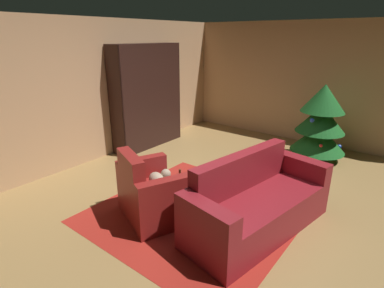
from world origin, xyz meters
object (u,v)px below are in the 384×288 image
object	(u,v)px
couch_red	(256,205)
bottle_on_table	(180,181)
armchair_red	(151,195)
coffee_table	(191,188)
decorated_tree	(321,122)
bookshelf_unit	(152,95)
book_stack_on_table	(192,182)

from	to	relation	value
couch_red	bottle_on_table	world-z (taller)	couch_red
bottle_on_table	armchair_red	bearing A→B (deg)	-145.11
coffee_table	decorated_tree	distance (m)	3.05
decorated_tree	bottle_on_table	bearing A→B (deg)	-103.52
bookshelf_unit	armchair_red	bearing A→B (deg)	-45.82
bookshelf_unit	coffee_table	bearing A→B (deg)	-35.66
bookshelf_unit	couch_red	world-z (taller)	bookshelf_unit
book_stack_on_table	decorated_tree	distance (m)	3.05
bookshelf_unit	decorated_tree	size ratio (longest dim) A/B	1.47
bookshelf_unit	book_stack_on_table	distance (m)	2.98
bookshelf_unit	book_stack_on_table	xyz separation A→B (m)	(2.38, -1.70, -0.57)
bookshelf_unit	armchair_red	xyz separation A→B (m)	(2.00, -2.06, -0.73)
bottle_on_table	book_stack_on_table	bearing A→B (deg)	62.99
coffee_table	book_stack_on_table	xyz separation A→B (m)	(0.03, -0.02, 0.11)
book_stack_on_table	decorated_tree	bearing A→B (deg)	77.19
bottle_on_table	decorated_tree	world-z (taller)	decorated_tree
coffee_table	book_stack_on_table	bearing A→B (deg)	-27.40
armchair_red	couch_red	world-z (taller)	armchair_red
bookshelf_unit	coffee_table	xyz separation A→B (m)	(2.35, -1.68, -0.68)
couch_red	decorated_tree	world-z (taller)	decorated_tree
coffee_table	decorated_tree	size ratio (longest dim) A/B	0.43
bookshelf_unit	decorated_tree	xyz separation A→B (m)	(3.06, 1.26, -0.32)
book_stack_on_table	decorated_tree	size ratio (longest dim) A/B	0.17
bottle_on_table	decorated_tree	bearing A→B (deg)	76.48
armchair_red	book_stack_on_table	xyz separation A→B (m)	(0.38, 0.36, 0.16)
decorated_tree	coffee_table	bearing A→B (deg)	-103.52
coffee_table	book_stack_on_table	world-z (taller)	book_stack_on_table
coffee_table	bottle_on_table	xyz separation A→B (m)	(-0.04, -0.16, 0.15)
coffee_table	decorated_tree	world-z (taller)	decorated_tree
couch_red	coffee_table	distance (m)	0.85
book_stack_on_table	coffee_table	bearing A→B (deg)	152.60
couch_red	decorated_tree	xyz separation A→B (m)	(-0.10, 2.71, 0.42)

